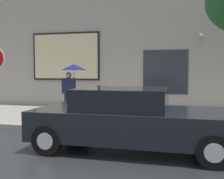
{
  "coord_description": "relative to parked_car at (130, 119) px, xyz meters",
  "views": [
    {
      "loc": [
        2.34,
        -6.03,
        1.77
      ],
      "look_at": [
        0.37,
        1.8,
        1.2
      ],
      "focal_mm": 43.6,
      "sensor_mm": 36.0,
      "label": 1
    }
  ],
  "objects": [
    {
      "name": "fire_hydrant",
      "position": [
        -1.08,
        1.93,
        -0.14
      ],
      "size": [
        0.3,
        0.44,
        0.79
      ],
      "color": "white",
      "rests_on": "sidewalk"
    },
    {
      "name": "pedestrian_with_umbrella",
      "position": [
        -2.69,
        3.18,
        0.93
      ],
      "size": [
        0.95,
        0.95,
        1.84
      ],
      "color": "black",
      "rests_on": "sidewalk"
    },
    {
      "name": "ground_plane",
      "position": [
        -1.25,
        0.08,
        -0.68
      ],
      "size": [
        60.0,
        60.0,
        0.0
      ],
      "primitive_type": "plane",
      "color": "#282B2D"
    },
    {
      "name": "building_facade",
      "position": [
        -1.28,
        5.58,
        2.8
      ],
      "size": [
        20.0,
        0.67,
        7.0
      ],
      "color": "#9E998E",
      "rests_on": "ground"
    },
    {
      "name": "parked_car",
      "position": [
        0.0,
        0.0,
        0.0
      ],
      "size": [
        4.38,
        1.95,
        1.37
      ],
      "color": "black",
      "rests_on": "ground"
    },
    {
      "name": "sidewalk",
      "position": [
        -1.25,
        3.08,
        -0.61
      ],
      "size": [
        20.0,
        4.0,
        0.15
      ],
      "primitive_type": "cube",
      "color": "gray",
      "rests_on": "ground"
    }
  ]
}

